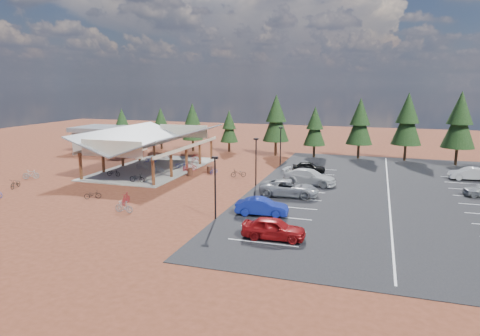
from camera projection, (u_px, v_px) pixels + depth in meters
ground at (205, 187)px, 45.43m from camera, size 140.00×140.00×0.00m
asphalt_lot at (389, 193)px, 42.67m from camera, size 27.00×44.00×0.04m
concrete_pad at (154, 168)px, 54.95m from camera, size 10.60×18.60×0.10m
bike_pavilion at (153, 139)px, 54.22m from camera, size 11.65×19.40×4.97m
outbuilding at (110, 138)px, 69.04m from camera, size 11.00×7.00×3.90m
lamp_post_0 at (215, 183)px, 34.01m from camera, size 0.50×0.25×5.14m
lamp_post_1 at (256, 158)px, 45.21m from camera, size 0.50×0.25×5.14m
lamp_post_2 at (281, 143)px, 56.41m from camera, size 0.50×0.25×5.14m
trash_bin_0 at (190, 172)px, 50.63m from camera, size 0.60×0.60×0.90m
trash_bin_1 at (209, 170)px, 52.08m from camera, size 0.60×0.60×0.90m
pine_0 at (122, 124)px, 72.68m from camera, size 2.84×2.84×6.62m
pine_1 at (161, 124)px, 70.30m from camera, size 2.95×2.95×6.88m
pine_2 at (193, 122)px, 68.22m from camera, size 3.31×3.31×7.71m
pine_3 at (229, 127)px, 67.66m from camera, size 2.84×2.84×6.61m
pine_4 at (276, 118)px, 63.80m from camera, size 3.95×3.95×9.21m
pine_5 at (315, 126)px, 62.49m from camera, size 3.22×3.22×7.50m
pine_6 at (360, 122)px, 61.32m from camera, size 3.76×3.76×8.77m
pine_7 at (407, 119)px, 59.40m from camera, size 4.11×4.11×9.57m
pine_8 at (460, 120)px, 55.95m from camera, size 4.22×4.22×9.84m
bike_0 at (114, 173)px, 49.98m from camera, size 1.69×0.68×0.87m
bike_1 at (142, 165)px, 54.20m from camera, size 1.71×0.83×0.99m
bike_2 at (151, 159)px, 58.89m from camera, size 1.66×0.76×0.84m
bike_3 at (166, 154)px, 62.47m from camera, size 1.67×0.75×0.97m
bike_4 at (137, 178)px, 46.90m from camera, size 1.86×0.68×0.97m
bike_5 at (158, 169)px, 51.97m from camera, size 1.51×0.49×0.90m
bike_6 at (181, 165)px, 54.86m from camera, size 1.64×0.79×0.82m
bike_7 at (196, 158)px, 59.36m from camera, size 1.71×0.57×1.01m
bike_8 at (16, 184)px, 44.67m from camera, size 1.21×2.00×0.99m
bike_9 at (31, 174)px, 49.00m from camera, size 1.77×1.36×1.06m
bike_11 at (126, 198)px, 38.79m from camera, size 0.80×1.81×1.05m
bike_12 at (93, 195)px, 40.60m from camera, size 1.60×1.29×0.82m
bike_13 at (124, 207)px, 36.20m from camera, size 1.77×0.59×1.05m
bike_14 at (214, 171)px, 51.74m from camera, size 0.89×1.61×0.80m
bike_15 at (190, 167)px, 53.20m from camera, size 1.64×1.69×1.10m
bike_16 at (238, 173)px, 49.97m from camera, size 1.85×1.38×0.93m
car_0 at (274, 228)px, 29.98m from camera, size 4.56×1.99×1.53m
car_1 at (262, 207)px, 35.39m from camera, size 4.48×1.95×1.43m
car_2 at (289, 188)px, 41.37m from camera, size 5.85×2.97×1.59m
car_3 at (310, 177)px, 46.14m from camera, size 5.99×3.14×1.66m
car_4 at (309, 167)px, 52.12m from camera, size 4.21×2.25×1.36m
car_9 at (469, 174)px, 48.28m from camera, size 4.45×1.90×1.43m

